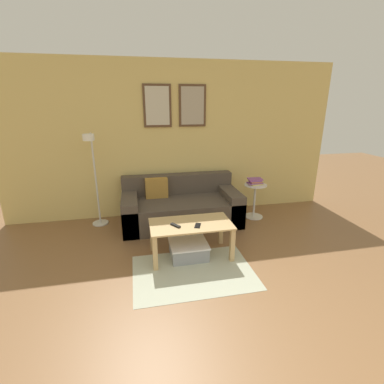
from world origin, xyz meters
TOP-DOWN VIEW (x-y plane):
  - wall_back at (0.00, 3.52)m, footprint 5.60×0.09m
  - area_rug at (-0.08, 1.60)m, footprint 1.40×0.98m
  - couch at (0.02, 3.04)m, footprint 1.87×0.91m
  - coffee_table at (-0.03, 1.97)m, footprint 1.03×0.55m
  - storage_bin at (-0.07, 1.95)m, footprint 0.48×0.44m
  - floor_lamp at (-1.29, 3.12)m, footprint 0.25×0.46m
  - side_table at (1.29, 2.99)m, footprint 0.37×0.37m
  - book_stack at (1.28, 2.99)m, footprint 0.25×0.20m
  - remote_control at (-0.23, 1.93)m, footprint 0.12×0.15m
  - cell_phone at (0.04, 1.88)m, footprint 0.11×0.15m

SIDE VIEW (x-z plane):
  - area_rug at x=-0.08m, z-range 0.00..0.01m
  - storage_bin at x=-0.07m, z-range 0.00..0.20m
  - couch at x=0.02m, z-range -0.10..0.63m
  - side_table at x=1.29m, z-range 0.06..0.64m
  - coffee_table at x=-0.03m, z-range 0.14..0.60m
  - cell_phone at x=0.04m, z-range 0.46..0.46m
  - remote_control at x=-0.23m, z-range 0.46..0.48m
  - book_stack at x=1.28m, z-range 0.59..0.69m
  - floor_lamp at x=-1.29m, z-range 0.16..1.64m
  - wall_back at x=0.00m, z-range 0.01..2.56m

